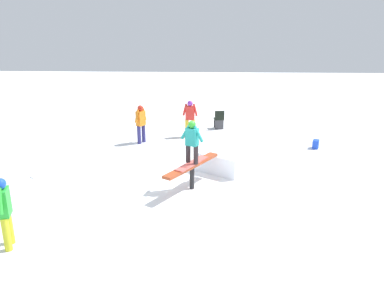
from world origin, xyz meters
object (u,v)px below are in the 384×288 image
(loose_snowboard_white, at_px, (52,172))
(backpack_on_snow, at_px, (316,144))
(bystander_red, at_px, (190,117))
(bystander_green, at_px, (4,209))
(folding_chair, at_px, (219,120))
(bystander_orange, at_px, (141,122))
(main_rider_on_rail, at_px, (192,143))
(rail_feature, at_px, (192,168))

(loose_snowboard_white, relative_size, backpack_on_snow, 3.95)
(bystander_red, bearing_deg, backpack_on_snow, 171.11)
(bystander_green, relative_size, folding_chair, 1.80)
(bystander_orange, bearing_deg, bystander_red, -33.05)
(main_rider_on_rail, distance_m, bystander_red, 5.52)
(backpack_on_snow, bearing_deg, main_rider_on_rail, 154.05)
(rail_feature, distance_m, folding_chair, 6.94)
(loose_snowboard_white, relative_size, folding_chair, 1.53)
(bystander_green, relative_size, backpack_on_snow, 4.67)
(rail_feature, relative_size, folding_chair, 2.50)
(rail_feature, bearing_deg, bystander_orange, -120.99)
(bystander_green, bearing_deg, main_rider_on_rail, -66.35)
(rail_feature, bearing_deg, backpack_on_snow, 163.01)
(rail_feature, relative_size, loose_snowboard_white, 1.64)
(folding_chair, bearing_deg, loose_snowboard_white, 37.83)
(loose_snowboard_white, xyz_separation_m, backpack_on_snow, (-3.03, 9.28, 0.16))
(rail_feature, height_order, bystander_orange, bystander_orange)
(main_rider_on_rail, height_order, bystander_red, main_rider_on_rail)
(loose_snowboard_white, xyz_separation_m, folding_chair, (-5.84, 5.55, 0.40))
(bystander_red, xyz_separation_m, loose_snowboard_white, (4.45, -4.28, -0.87))
(bystander_orange, height_order, folding_chair, bystander_orange)
(rail_feature, height_order, main_rider_on_rail, main_rider_on_rail)
(loose_snowboard_white, height_order, backpack_on_snow, backpack_on_snow)
(bystander_orange, height_order, loose_snowboard_white, bystander_orange)
(bystander_orange, height_order, bystander_green, bystander_green)
(rail_feature, distance_m, loose_snowboard_white, 4.79)
(bystander_red, bearing_deg, loose_snowboard_white, 53.03)
(backpack_on_snow, bearing_deg, bystander_orange, 109.61)
(bystander_orange, relative_size, backpack_on_snow, 4.61)
(main_rider_on_rail, height_order, bystander_orange, main_rider_on_rail)
(main_rider_on_rail, bearing_deg, folding_chair, -158.71)
(bystander_red, height_order, bystander_orange, bystander_red)
(bystander_orange, relative_size, folding_chair, 1.78)
(loose_snowboard_white, bearing_deg, bystander_green, -127.09)
(bystander_red, xyz_separation_m, bystander_orange, (1.02, -1.94, -0.01))
(bystander_red, height_order, backpack_on_snow, bystander_red)
(bystander_orange, xyz_separation_m, folding_chair, (-2.41, 3.21, -0.46))
(bystander_green, height_order, folding_chair, bystander_green)
(rail_feature, distance_m, main_rider_on_rail, 0.74)
(loose_snowboard_white, bearing_deg, main_rider_on_rail, -60.90)
(loose_snowboard_white, distance_m, backpack_on_snow, 9.77)
(main_rider_on_rail, distance_m, loose_snowboard_white, 4.94)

